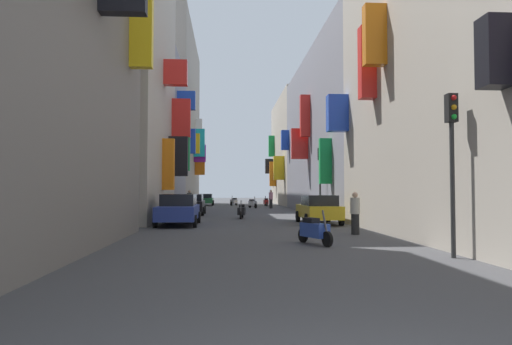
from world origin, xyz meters
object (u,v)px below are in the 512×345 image
scooter_white (253,203)px  scooter_black (242,211)px  scooter_red (266,202)px  scooter_silver (234,201)px  parked_car_blue (179,209)px  parked_car_black (192,204)px  parked_car_yellow (319,209)px  traffic_light_near_corner (452,146)px  pedestrian_crossing (355,213)px  traffic_light_far_corner (320,170)px  pedestrian_near_right (271,199)px  pedestrian_near_left (189,201)px  scooter_blue (314,230)px  parked_car_green (205,199)px

scooter_white → scooter_black: same height
scooter_red → scooter_silver: same height
parked_car_blue → parked_car_black: bearing=90.4°
parked_car_yellow → parked_car_blue: (-7.22, -0.59, 0.03)m
scooter_silver → traffic_light_near_corner: bearing=-82.9°
parked_car_yellow → traffic_light_near_corner: traffic_light_near_corner is taller
pedestrian_crossing → scooter_black: bearing=111.5°
traffic_light_far_corner → scooter_red: bearing=94.1°
parked_car_black → pedestrian_near_right: size_ratio=2.33×
parked_car_yellow → traffic_light_far_corner: 5.26m
pedestrian_near_left → pedestrian_crossing: bearing=-66.7°
scooter_blue → scooter_red: size_ratio=0.92×
scooter_white → pedestrian_near_right: (1.71, -0.80, 0.43)m
parked_car_green → scooter_silver: (3.28, -0.55, -0.25)m
traffic_light_far_corner → scooter_silver: bearing=102.0°
parked_car_black → parked_car_green: parked_car_black is taller
pedestrian_crossing → pedestrian_near_right: bearing=91.8°
scooter_red → traffic_light_near_corner: 38.49m
parked_car_green → traffic_light_near_corner: (8.29, -40.99, 2.21)m
parked_car_yellow → pedestrian_crossing: 5.89m
parked_car_green → scooter_silver: 3.33m
parked_car_black → scooter_red: (6.81, 16.94, -0.31)m
scooter_silver → traffic_light_far_corner: (5.02, -23.59, 2.53)m
parked_car_blue → scooter_white: parked_car_blue is taller
parked_car_black → parked_car_yellow: bearing=-51.7°
parked_car_green → traffic_light_far_corner: (8.30, -24.13, 2.28)m
scooter_silver → pedestrian_near_left: size_ratio=1.05×
parked_car_green → parked_car_blue: 29.38m
scooter_red → traffic_light_near_corner: bearing=-87.7°
parked_car_black → scooter_black: 5.73m
traffic_light_near_corner → parked_car_yellow: bearing=94.9°
parked_car_yellow → pedestrian_near_right: size_ratio=2.46×
scooter_silver → scooter_blue: bearing=-87.0°
parked_car_blue → traffic_light_far_corner: traffic_light_far_corner is taller
parked_car_yellow → scooter_white: bearing=96.2°
scooter_blue → parked_car_blue: bearing=121.7°
scooter_blue → traffic_light_near_corner: 5.01m
parked_car_blue → traffic_light_far_corner: size_ratio=1.02×
parked_car_blue → scooter_white: (4.97, 21.43, -0.35)m
scooter_black → pedestrian_crossing: pedestrian_crossing is taller
traffic_light_near_corner → parked_car_blue: bearing=125.5°
scooter_blue → traffic_light_near_corner: (3.04, -3.14, 2.46)m
scooter_silver → parked_car_black: bearing=-99.9°
traffic_light_far_corner → parked_car_black: bearing=151.2°
pedestrian_near_left → parked_car_blue: bearing=-87.7°
scooter_black → traffic_light_near_corner: bearing=-73.7°
scooter_white → parked_car_black: bearing=-113.4°
scooter_black → pedestrian_near_left: 9.02m
pedestrian_crossing → pedestrian_near_right: 25.93m
scooter_white → parked_car_green: bearing=122.1°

